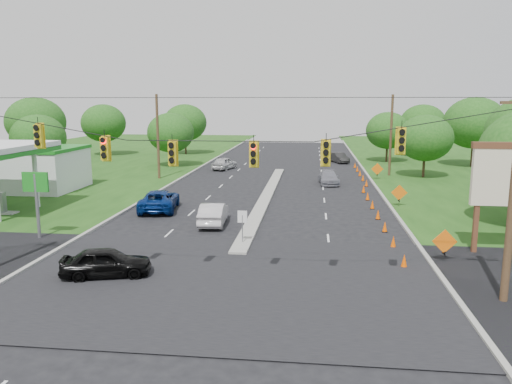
# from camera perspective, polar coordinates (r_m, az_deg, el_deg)

# --- Properties ---
(ground) EXTENTS (160.00, 160.00, 0.00)m
(ground) POSITION_cam_1_polar(r_m,az_deg,el_deg) (23.56, -3.64, -10.18)
(ground) COLOR black
(ground) RESTS_ON ground
(cross_street) EXTENTS (160.00, 14.00, 0.02)m
(cross_street) POSITION_cam_1_polar(r_m,az_deg,el_deg) (23.56, -3.64, -10.18)
(cross_street) COLOR black
(cross_street) RESTS_ON ground
(curb_left) EXTENTS (0.25, 110.00, 0.16)m
(curb_left) POSITION_cam_1_polar(r_m,az_deg,el_deg) (54.22, -8.57, 1.46)
(curb_left) COLOR gray
(curb_left) RESTS_ON ground
(curb_right) EXTENTS (0.25, 110.00, 0.16)m
(curb_right) POSITION_cam_1_polar(r_m,az_deg,el_deg) (52.72, 13.15, 1.05)
(curb_right) COLOR gray
(curb_right) RESTS_ON ground
(median) EXTENTS (1.00, 34.00, 0.18)m
(median) POSITION_cam_1_polar(r_m,az_deg,el_deg) (43.68, 1.22, -0.56)
(median) COLOR gray
(median) RESTS_ON ground
(median_sign) EXTENTS (0.55, 0.06, 2.05)m
(median_sign) POSITION_cam_1_polar(r_m,az_deg,el_deg) (28.80, -1.57, -3.30)
(median_sign) COLOR gray
(median_sign) RESTS_ON ground
(signal_span) EXTENTS (25.60, 0.32, 9.00)m
(signal_span) POSITION_cam_1_polar(r_m,az_deg,el_deg) (21.35, -4.40, 1.47)
(signal_span) COLOR #422D1C
(signal_span) RESTS_ON ground
(utility_pole_far_left) EXTENTS (0.28, 0.28, 9.00)m
(utility_pole_far_left) POSITION_cam_1_polar(r_m,az_deg,el_deg) (54.40, -11.15, 6.18)
(utility_pole_far_left) COLOR #422D1C
(utility_pole_far_left) RESTS_ON ground
(utility_pole_far_right) EXTENTS (0.28, 0.28, 9.00)m
(utility_pole_far_right) POSITION_cam_1_polar(r_m,az_deg,el_deg) (57.47, 15.16, 6.23)
(utility_pole_far_right) COLOR #422D1C
(utility_pole_far_right) RESTS_ON ground
(gas_station) EXTENTS (18.40, 19.70, 5.20)m
(gas_station) POSITION_cam_1_polar(r_m,az_deg,el_deg) (50.55, -26.65, 2.79)
(gas_station) COLOR white
(gas_station) RESTS_ON ground
(pylon_sign) EXTENTS (5.90, 2.30, 6.12)m
(pylon_sign) POSITION_cam_1_polar(r_m,az_deg,el_deg) (30.06, 26.60, 1.11)
(pylon_sign) COLOR #59331E
(pylon_sign) RESTS_ON ground
(cone_0) EXTENTS (0.32, 0.32, 0.70)m
(cone_0) POSITION_cam_1_polar(r_m,az_deg,el_deg) (26.36, 16.57, -7.55)
(cone_0) COLOR #FB5300
(cone_0) RESTS_ON ground
(cone_1) EXTENTS (0.32, 0.32, 0.70)m
(cone_1) POSITION_cam_1_polar(r_m,az_deg,el_deg) (29.66, 15.42, -5.50)
(cone_1) COLOR #FB5300
(cone_1) RESTS_ON ground
(cone_2) EXTENTS (0.32, 0.32, 0.70)m
(cone_2) POSITION_cam_1_polar(r_m,az_deg,el_deg) (33.01, 14.51, -3.85)
(cone_2) COLOR #FB5300
(cone_2) RESTS_ON ground
(cone_3) EXTENTS (0.32, 0.32, 0.70)m
(cone_3) POSITION_cam_1_polar(r_m,az_deg,el_deg) (36.38, 13.77, -2.51)
(cone_3) COLOR #FB5300
(cone_3) RESTS_ON ground
(cone_4) EXTENTS (0.32, 0.32, 0.70)m
(cone_4) POSITION_cam_1_polar(r_m,az_deg,el_deg) (39.78, 13.16, -1.40)
(cone_4) COLOR #FB5300
(cone_4) RESTS_ON ground
(cone_5) EXTENTS (0.32, 0.32, 0.70)m
(cone_5) POSITION_cam_1_polar(r_m,az_deg,el_deg) (43.19, 12.64, -0.46)
(cone_5) COLOR #FB5300
(cone_5) RESTS_ON ground
(cone_6) EXTENTS (0.32, 0.32, 0.70)m
(cone_6) POSITION_cam_1_polar(r_m,az_deg,el_deg) (46.62, 12.20, 0.34)
(cone_6) COLOR #FB5300
(cone_6) RESTS_ON ground
(cone_7) EXTENTS (0.32, 0.32, 0.70)m
(cone_7) POSITION_cam_1_polar(r_m,az_deg,el_deg) (50.12, 12.50, 1.01)
(cone_7) COLOR #FB5300
(cone_7) RESTS_ON ground
(cone_8) EXTENTS (0.32, 0.32, 0.70)m
(cone_8) POSITION_cam_1_polar(r_m,az_deg,el_deg) (53.56, 12.13, 1.62)
(cone_8) COLOR #FB5300
(cone_8) RESTS_ON ground
(cone_9) EXTENTS (0.32, 0.32, 0.70)m
(cone_9) POSITION_cam_1_polar(r_m,az_deg,el_deg) (57.01, 11.80, 2.15)
(cone_9) COLOR #FB5300
(cone_9) RESTS_ON ground
(cone_10) EXTENTS (0.32, 0.32, 0.70)m
(cone_10) POSITION_cam_1_polar(r_m,az_deg,el_deg) (60.46, 11.51, 2.61)
(cone_10) COLOR #FB5300
(cone_10) RESTS_ON ground
(cone_11) EXTENTS (0.32, 0.32, 0.70)m
(cone_11) POSITION_cam_1_polar(r_m,az_deg,el_deg) (63.92, 11.25, 3.03)
(cone_11) COLOR #FB5300
(cone_11) RESTS_ON ground
(work_sign_0) EXTENTS (1.27, 0.58, 1.37)m
(work_sign_0) POSITION_cam_1_polar(r_m,az_deg,el_deg) (27.54, 20.75, -5.42)
(work_sign_0) COLOR black
(work_sign_0) RESTS_ON ground
(work_sign_1) EXTENTS (1.27, 0.58, 1.37)m
(work_sign_1) POSITION_cam_1_polar(r_m,az_deg,el_deg) (40.92, 16.05, -0.15)
(work_sign_1) COLOR black
(work_sign_1) RESTS_ON ground
(work_sign_2) EXTENTS (1.27, 0.58, 1.37)m
(work_sign_2) POSITION_cam_1_polar(r_m,az_deg,el_deg) (54.61, 13.69, 2.50)
(work_sign_2) COLOR black
(work_sign_2) RESTS_ON ground
(tree_2) EXTENTS (5.88, 5.88, 6.86)m
(tree_2) POSITION_cam_1_polar(r_m,az_deg,el_deg) (59.90, -23.61, 5.73)
(tree_2) COLOR black
(tree_2) RESTS_ON ground
(tree_3) EXTENTS (7.56, 7.56, 8.82)m
(tree_3) POSITION_cam_1_polar(r_m,az_deg,el_deg) (71.48, -23.87, 7.31)
(tree_3) COLOR black
(tree_3) RESTS_ON ground
(tree_4) EXTENTS (6.72, 6.72, 7.84)m
(tree_4) POSITION_cam_1_polar(r_m,az_deg,el_deg) (80.42, -17.03, 7.54)
(tree_4) COLOR black
(tree_4) RESTS_ON ground
(tree_5) EXTENTS (5.88, 5.88, 6.86)m
(tree_5) POSITION_cam_1_polar(r_m,az_deg,el_deg) (64.40, -9.73, 6.70)
(tree_5) COLOR black
(tree_5) RESTS_ON ground
(tree_6) EXTENTS (6.72, 6.72, 7.84)m
(tree_6) POSITION_cam_1_polar(r_m,az_deg,el_deg) (79.34, -8.11, 7.85)
(tree_6) COLOR black
(tree_6) RESTS_ON ground
(tree_9) EXTENTS (5.88, 5.88, 6.86)m
(tree_9) POSITION_cam_1_polar(r_m,az_deg,el_deg) (57.13, 18.79, 5.86)
(tree_9) COLOR black
(tree_9) RESTS_ON ground
(tree_10) EXTENTS (7.56, 7.56, 8.82)m
(tree_10) POSITION_cam_1_polar(r_m,az_deg,el_deg) (68.74, 23.69, 7.24)
(tree_10) COLOR black
(tree_10) RESTS_ON ground
(tree_11) EXTENTS (6.72, 6.72, 7.84)m
(tree_11) POSITION_cam_1_polar(r_m,az_deg,el_deg) (78.43, 18.50, 7.40)
(tree_11) COLOR black
(tree_11) RESTS_ON ground
(tree_12) EXTENTS (5.88, 5.88, 6.86)m
(tree_12) POSITION_cam_1_polar(r_m,az_deg,el_deg) (70.53, 14.83, 6.81)
(tree_12) COLOR black
(tree_12) RESTS_ON ground
(black_sedan) EXTENTS (4.49, 2.72, 1.43)m
(black_sedan) POSITION_cam_1_polar(r_m,az_deg,el_deg) (24.96, -16.74, -7.69)
(black_sedan) COLOR black
(black_sedan) RESTS_ON ground
(white_sedan) EXTENTS (1.90, 4.67, 1.50)m
(white_sedan) POSITION_cam_1_polar(r_m,az_deg,el_deg) (33.95, -4.89, -2.47)
(white_sedan) COLOR beige
(white_sedan) RESTS_ON ground
(blue_pickup) EXTENTS (3.44, 5.99, 1.57)m
(blue_pickup) POSITION_cam_1_polar(r_m,az_deg,el_deg) (38.95, -10.99, -0.91)
(blue_pickup) COLOR navy
(blue_pickup) RESTS_ON ground
(silver_car_far) EXTENTS (2.19, 4.69, 1.32)m
(silver_car_far) POSITION_cam_1_polar(r_m,az_deg,el_deg) (50.87, 8.30, 1.64)
(silver_car_far) COLOR gray
(silver_car_far) RESTS_ON ground
(silver_car_oncoming) EXTENTS (2.87, 4.79, 1.53)m
(silver_car_oncoming) POSITION_cam_1_polar(r_m,az_deg,el_deg) (61.36, -3.65, 3.30)
(silver_car_oncoming) COLOR #BABABA
(silver_car_oncoming) RESTS_ON ground
(dark_car_receding) EXTENTS (2.80, 4.39, 1.37)m
(dark_car_receding) POSITION_cam_1_polar(r_m,az_deg,el_deg) (68.99, 9.48, 3.89)
(dark_car_receding) COLOR black
(dark_car_receding) RESTS_ON ground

